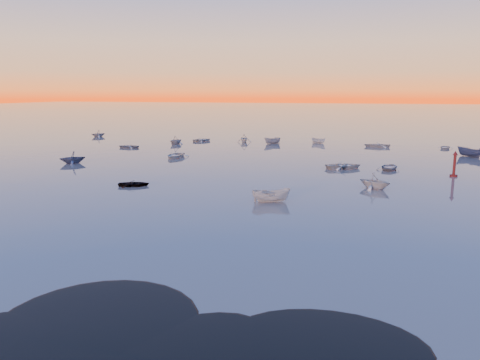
% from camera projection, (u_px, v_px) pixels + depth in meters
% --- Properties ---
extents(ground, '(600.00, 600.00, 0.00)m').
position_uv_depth(ground, '(326.00, 133.00, 116.09)').
color(ground, '#645A54').
rests_on(ground, ground).
extents(mud_lobes, '(140.00, 6.00, 0.07)m').
position_uv_depth(mud_lobes, '(87.00, 323.00, 20.78)').
color(mud_lobes, black).
rests_on(mud_lobes, ground).
extents(moored_fleet, '(124.00, 58.00, 1.20)m').
position_uv_depth(moored_fleet, '(293.00, 159.00, 71.74)').
color(moored_fleet, silver).
rests_on(moored_fleet, ground).
extents(boat_near_center, '(2.65, 3.93, 1.26)m').
position_uv_depth(boat_near_center, '(271.00, 202.00, 43.59)').
color(boat_near_center, silver).
rests_on(boat_near_center, ground).
extents(channel_marker, '(0.90, 0.90, 3.21)m').
position_uv_depth(channel_marker, '(454.00, 166.00, 56.38)').
color(channel_marker, '#4A100F').
rests_on(channel_marker, ground).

